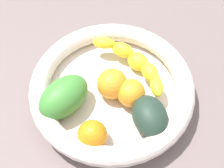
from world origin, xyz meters
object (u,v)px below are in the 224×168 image
banana_draped_left (135,62)px  avocado_dark (150,116)px  orange_mid_left (92,135)px  orange_mid_right (131,93)px  mango_green (64,97)px  orange_front (109,85)px  fruit_bowl (112,89)px

banana_draped_left → avocado_dark: 12.99cm
orange_mid_left → orange_mid_right: bearing=-93.7°
mango_green → orange_mid_right: bearing=-138.6°
orange_front → orange_mid_right: (-4.45, -0.99, -0.27)cm
fruit_bowl → banana_draped_left: banana_draped_left is taller
fruit_bowl → orange_mid_left: (-3.41, 10.77, 1.59)cm
fruit_bowl → orange_front: 2.00cm
orange_mid_right → mango_green: bearing=41.4°
fruit_bowl → avocado_dark: avocado_dark is taller
banana_draped_left → orange_front: size_ratio=3.25×
orange_front → mango_green: size_ratio=0.56×
orange_mid_right → avocado_dark: bearing=158.9°
orange_front → orange_mid_left: bearing=109.8°
avocado_dark → orange_front: bearing=-6.8°
orange_mid_left → mango_green: bearing=-17.1°
fruit_bowl → banana_draped_left: 7.58cm
orange_mid_left → mango_green: mango_green is taller
orange_mid_right → banana_draped_left: bearing=-62.1°
fruit_bowl → avocado_dark: 10.14cm
orange_mid_left → avocado_dark: avocado_dark is taller
fruit_bowl → orange_front: size_ratio=5.40×
orange_mid_left → orange_mid_right: 11.36cm
orange_mid_right → orange_mid_left: bearing=86.3°
orange_mid_left → mango_green: (9.00, -2.77, 0.69)cm
fruit_bowl → orange_front: orange_front is taller
orange_mid_left → fruit_bowl: bearing=-72.4°
fruit_bowl → orange_mid_right: orange_mid_right is taller
fruit_bowl → avocado_dark: bearing=170.5°
mango_green → banana_draped_left: bearing=-111.6°
fruit_bowl → orange_front: bearing=53.3°
orange_front → avocado_dark: size_ratio=0.70×
orange_mid_left → orange_mid_right: orange_mid_right is taller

